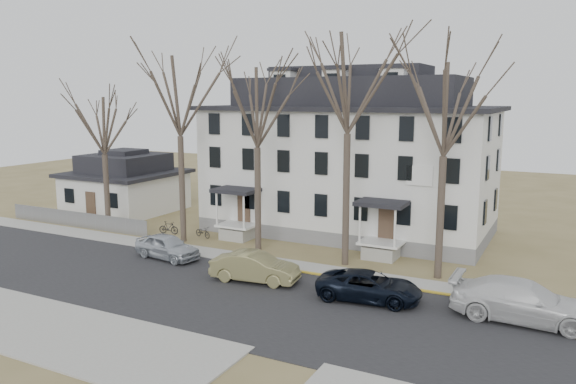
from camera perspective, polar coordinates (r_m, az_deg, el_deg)
The scene contains 19 objects.
ground at distance 26.16m, azimuth -4.38°, elevation -12.64°, with size 120.00×120.00×0.00m, color olive.
main_road at distance 27.76m, azimuth -2.18°, elevation -11.27°, with size 120.00×10.00×0.04m, color #27272A.
far_sidewalk at distance 32.83m, azimuth 3.01°, elevation -7.93°, with size 120.00×2.00×0.08m, color #A09F97.
near_sidewalk_left at distance 27.78m, azimuth -24.71°, elevation -12.18°, with size 20.00×5.00×0.08m, color #A09F97.
yellow_curb at distance 30.40m, azimuth 11.04°, elevation -9.56°, with size 14.00×0.25×0.06m, color gold.
boarding_house at distance 41.51m, azimuth 6.20°, elevation 3.33°, with size 20.80×12.36×12.05m.
small_house at distance 51.03m, azimuth -16.17°, elevation 0.64°, with size 8.70×8.70×5.00m.
fence at distance 46.28m, azimuth -20.65°, elevation -3.34°, with size 14.00×0.06×1.20m, color gray.
tree_far_left at distance 38.56m, azimuth -11.02°, elevation 10.12°, with size 8.40×8.40×13.72m.
tree_mid_left at distance 35.18m, azimuth -3.17°, elevation 9.14°, with size 7.80×7.80×12.74m.
tree_center at distance 32.59m, azimuth 6.15°, elevation 11.66°, with size 9.00×9.00×14.70m.
tree_mid_right at distance 31.01m, azimuth 15.73°, elevation 8.73°, with size 7.80×7.80×12.74m.
tree_bungalow at distance 43.26m, azimuth -18.30°, elevation 6.80°, with size 6.60×6.60×10.78m.
car_silver at distance 35.55m, azimuth -12.17°, elevation -5.49°, with size 1.79×4.46×1.52m, color #B5BDC5.
car_tan at distance 30.62m, azimuth -3.38°, elevation -7.69°, with size 1.67×4.80×1.58m, color olive.
car_navy at distance 28.17m, azimuth 8.24°, elevation -9.51°, with size 2.36×5.11×1.42m, color black.
car_white at distance 27.48m, azimuth 22.79°, elevation -10.26°, with size 2.54×6.25×1.81m, color silver.
bicycle_left at distance 40.36m, azimuth -8.64°, elevation -4.09°, with size 0.53×1.51×0.79m, color black.
bicycle_right at distance 41.81m, azimuth -12.03°, elevation -3.62°, with size 0.43×1.53×0.92m, color black.
Camera 1 is at (12.75, -20.57, 9.92)m, focal length 35.00 mm.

